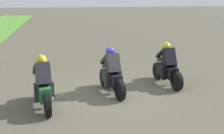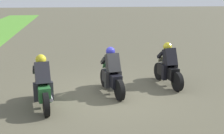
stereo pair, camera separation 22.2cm
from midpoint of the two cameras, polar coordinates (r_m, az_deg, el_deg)
The scene contains 4 objects.
ground_plane at distance 9.54m, azimuth -1.31°, elevation -5.33°, with size 120.00×120.00×0.00m, color brown.
rider_lane_a at distance 10.56m, azimuth 10.00°, elevation -0.10°, with size 2.04×0.59×1.51m.
rider_lane_b at distance 9.50m, azimuth -0.72°, elevation -1.47°, with size 2.03×0.63×1.51m.
rider_lane_c at distance 8.56m, azimuth -13.81°, elevation -3.66°, with size 2.03×0.61×1.51m.
Camera 1 is at (-8.88, 1.44, 3.17)m, focal length 47.45 mm.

